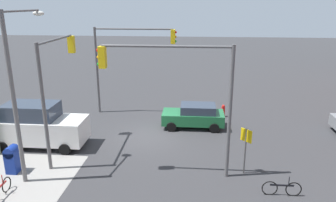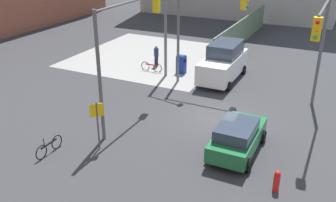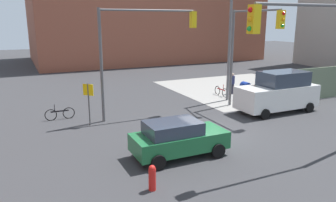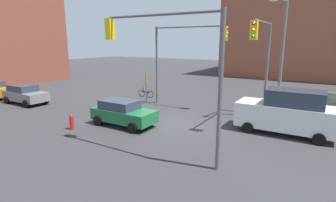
{
  "view_description": "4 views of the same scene",
  "coord_description": "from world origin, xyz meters",
  "px_view_note": "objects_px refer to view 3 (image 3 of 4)",
  "views": [
    {
      "loc": [
        -2.82,
        19.12,
        8.36
      ],
      "look_at": [
        -1.24,
        0.14,
        2.47
      ],
      "focal_mm": 35.0,
      "sensor_mm": 36.0,
      "label": 1
    },
    {
      "loc": [
        -18.03,
        -5.7,
        9.49
      ],
      "look_at": [
        -2.64,
        1.79,
        1.87
      ],
      "focal_mm": 40.0,
      "sensor_mm": 36.0,
      "label": 2
    },
    {
      "loc": [
        -8.94,
        -13.9,
        5.82
      ],
      "look_at": [
        -2.18,
        0.5,
        1.88
      ],
      "focal_mm": 35.0,
      "sensor_mm": 36.0,
      "label": 3
    },
    {
      "loc": [
        7.99,
        -14.25,
        5.25
      ],
      "look_at": [
        -0.83,
        0.31,
        1.4
      ],
      "focal_mm": 28.0,
      "sensor_mm": 36.0,
      "label": 4
    }
  ],
  "objects_px": {
    "van_white_delivery": "(278,92)",
    "pedestrian_crossing": "(232,83)",
    "traffic_signal_nw_corner": "(141,40)",
    "fire_hydrant": "(152,177)",
    "bicycle_leaning_on_fence": "(221,91)",
    "bicycle_at_crosswalk": "(60,114)",
    "traffic_signal_ne_corner": "(249,41)",
    "coupe_green": "(178,138)",
    "street_lamp_corner": "(232,36)",
    "mailbox_blue": "(245,91)",
    "traffic_signal_se_corner": "(319,50)"
  },
  "relations": [
    {
      "from": "van_white_delivery",
      "to": "pedestrian_crossing",
      "type": "relative_size",
      "value": 3.21
    },
    {
      "from": "traffic_signal_nw_corner",
      "to": "fire_hydrant",
      "type": "bearing_deg",
      "value": -108.61
    },
    {
      "from": "van_white_delivery",
      "to": "bicycle_leaning_on_fence",
      "type": "xyz_separation_m",
      "value": [
        -0.73,
        5.4,
        -0.93
      ]
    },
    {
      "from": "bicycle_leaning_on_fence",
      "to": "bicycle_at_crosswalk",
      "type": "bearing_deg",
      "value": -174.49
    },
    {
      "from": "fire_hydrant",
      "to": "van_white_delivery",
      "type": "height_order",
      "value": "van_white_delivery"
    },
    {
      "from": "traffic_signal_nw_corner",
      "to": "traffic_signal_ne_corner",
      "type": "distance_m",
      "value": 6.8
    },
    {
      "from": "pedestrian_crossing",
      "to": "bicycle_leaning_on_fence",
      "type": "relative_size",
      "value": 0.96
    },
    {
      "from": "coupe_green",
      "to": "van_white_delivery",
      "type": "height_order",
      "value": "van_white_delivery"
    },
    {
      "from": "street_lamp_corner",
      "to": "fire_hydrant",
      "type": "height_order",
      "value": "street_lamp_corner"
    },
    {
      "from": "mailbox_blue",
      "to": "bicycle_leaning_on_fence",
      "type": "xyz_separation_m",
      "value": [
        -0.6,
        2.2,
        -0.42
      ]
    },
    {
      "from": "traffic_signal_se_corner",
      "to": "traffic_signal_ne_corner",
      "type": "xyz_separation_m",
      "value": [
        2.34,
        7.25,
        -0.09
      ]
    },
    {
      "from": "mailbox_blue",
      "to": "fire_hydrant",
      "type": "relative_size",
      "value": 1.52
    },
    {
      "from": "traffic_signal_nw_corner",
      "to": "bicycle_leaning_on_fence",
      "type": "distance_m",
      "value": 9.21
    },
    {
      "from": "fire_hydrant",
      "to": "bicycle_leaning_on_fence",
      "type": "bearing_deg",
      "value": 47.07
    },
    {
      "from": "bicycle_at_crosswalk",
      "to": "van_white_delivery",
      "type": "bearing_deg",
      "value": -17.74
    },
    {
      "from": "traffic_signal_se_corner",
      "to": "bicycle_leaning_on_fence",
      "type": "relative_size",
      "value": 3.71
    },
    {
      "from": "fire_hydrant",
      "to": "coupe_green",
      "type": "bearing_deg",
      "value": 46.6
    },
    {
      "from": "traffic_signal_ne_corner",
      "to": "bicycle_leaning_on_fence",
      "type": "relative_size",
      "value": 3.71
    },
    {
      "from": "bicycle_at_crosswalk",
      "to": "traffic_signal_nw_corner",
      "type": "bearing_deg",
      "value": -17.58
    },
    {
      "from": "traffic_signal_ne_corner",
      "to": "van_white_delivery",
      "type": "height_order",
      "value": "traffic_signal_ne_corner"
    },
    {
      "from": "traffic_signal_nw_corner",
      "to": "traffic_signal_se_corner",
      "type": "xyz_separation_m",
      "value": [
        4.23,
        -9.0,
        -0.01
      ]
    },
    {
      "from": "bicycle_leaning_on_fence",
      "to": "coupe_green",
      "type": "bearing_deg",
      "value": -132.81
    },
    {
      "from": "fire_hydrant",
      "to": "traffic_signal_nw_corner",
      "type": "bearing_deg",
      "value": 71.39
    },
    {
      "from": "street_lamp_corner",
      "to": "fire_hydrant",
      "type": "relative_size",
      "value": 8.51
    },
    {
      "from": "traffic_signal_ne_corner",
      "to": "pedestrian_crossing",
      "type": "bearing_deg",
      "value": 63.66
    },
    {
      "from": "pedestrian_crossing",
      "to": "bicycle_at_crosswalk",
      "type": "distance_m",
      "value": 13.69
    },
    {
      "from": "street_lamp_corner",
      "to": "van_white_delivery",
      "type": "height_order",
      "value": "street_lamp_corner"
    },
    {
      "from": "van_white_delivery",
      "to": "bicycle_leaning_on_fence",
      "type": "height_order",
      "value": "van_white_delivery"
    },
    {
      "from": "traffic_signal_se_corner",
      "to": "pedestrian_crossing",
      "type": "bearing_deg",
      "value": 68.71
    },
    {
      "from": "mailbox_blue",
      "to": "van_white_delivery",
      "type": "xyz_separation_m",
      "value": [
        0.13,
        -3.2,
        0.52
      ]
    },
    {
      "from": "traffic_signal_nw_corner",
      "to": "bicycle_at_crosswalk",
      "type": "relative_size",
      "value": 3.71
    },
    {
      "from": "traffic_signal_nw_corner",
      "to": "fire_hydrant",
      "type": "distance_m",
      "value": 10.09
    },
    {
      "from": "traffic_signal_se_corner",
      "to": "van_white_delivery",
      "type": "height_order",
      "value": "traffic_signal_se_corner"
    },
    {
      "from": "traffic_signal_ne_corner",
      "to": "mailbox_blue",
      "type": "bearing_deg",
      "value": 52.88
    },
    {
      "from": "traffic_signal_ne_corner",
      "to": "coupe_green",
      "type": "height_order",
      "value": "traffic_signal_ne_corner"
    },
    {
      "from": "street_lamp_corner",
      "to": "pedestrian_crossing",
      "type": "distance_m",
      "value": 4.61
    },
    {
      "from": "mailbox_blue",
      "to": "van_white_delivery",
      "type": "height_order",
      "value": "van_white_delivery"
    },
    {
      "from": "traffic_signal_ne_corner",
      "to": "coupe_green",
      "type": "relative_size",
      "value": 1.56
    },
    {
      "from": "mailbox_blue",
      "to": "pedestrian_crossing",
      "type": "relative_size",
      "value": 0.85
    },
    {
      "from": "traffic_signal_se_corner",
      "to": "traffic_signal_ne_corner",
      "type": "bearing_deg",
      "value": 72.14
    },
    {
      "from": "traffic_signal_nw_corner",
      "to": "traffic_signal_se_corner",
      "type": "distance_m",
      "value": 9.95
    },
    {
      "from": "van_white_delivery",
      "to": "coupe_green",
      "type": "bearing_deg",
      "value": -157.88
    },
    {
      "from": "traffic_signal_se_corner",
      "to": "bicycle_leaning_on_fence",
      "type": "distance_m",
      "value": 12.93
    },
    {
      "from": "coupe_green",
      "to": "traffic_signal_ne_corner",
      "type": "bearing_deg",
      "value": 32.5
    },
    {
      "from": "traffic_signal_se_corner",
      "to": "bicycle_at_crosswalk",
      "type": "relative_size",
      "value": 3.71
    },
    {
      "from": "fire_hydrant",
      "to": "pedestrian_crossing",
      "type": "bearing_deg",
      "value": 44.51
    },
    {
      "from": "fire_hydrant",
      "to": "bicycle_at_crosswalk",
      "type": "xyz_separation_m",
      "value": [
        -1.8,
        10.2,
        -0.14
      ]
    },
    {
      "from": "coupe_green",
      "to": "fire_hydrant",
      "type": "bearing_deg",
      "value": -133.4
    },
    {
      "from": "bicycle_at_crosswalk",
      "to": "traffic_signal_se_corner",
      "type": "bearing_deg",
      "value": -49.51
    },
    {
      "from": "bicycle_at_crosswalk",
      "to": "mailbox_blue",
      "type": "bearing_deg",
      "value": -4.4
    }
  ]
}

